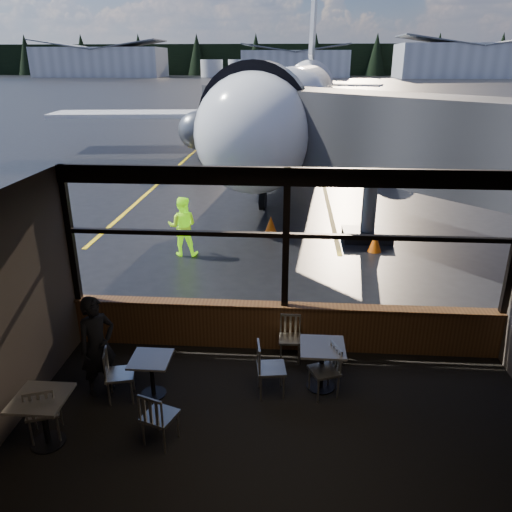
# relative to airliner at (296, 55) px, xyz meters

# --- Properties ---
(ground_plane) EXTENTS (520.00, 520.00, 0.00)m
(ground_plane) POSITION_rel_airliner_xyz_m (-0.08, 98.14, -5.54)
(ground_plane) COLOR black
(ground_plane) RESTS_ON ground
(carpet_floor) EXTENTS (8.00, 6.00, 0.01)m
(carpet_floor) POSITION_rel_airliner_xyz_m (-0.08, -24.86, -5.53)
(carpet_floor) COLOR black
(carpet_floor) RESTS_ON ground
(ceiling) EXTENTS (8.00, 6.00, 0.04)m
(ceiling) POSITION_rel_airliner_xyz_m (-0.08, -24.86, -2.04)
(ceiling) COLOR #38332D
(ceiling) RESTS_ON ground
(window_sill) EXTENTS (8.00, 0.28, 0.90)m
(window_sill) POSITION_rel_airliner_xyz_m (-0.08, -21.86, -5.09)
(window_sill) COLOR #4D2D17
(window_sill) RESTS_ON ground
(window_header) EXTENTS (8.00, 0.18, 0.30)m
(window_header) POSITION_rel_airliner_xyz_m (-0.08, -21.86, -2.19)
(window_header) COLOR black
(window_header) RESTS_ON ground
(mullion_left) EXTENTS (0.12, 0.12, 2.60)m
(mullion_left) POSITION_rel_airliner_xyz_m (-4.03, -21.86, -3.34)
(mullion_left) COLOR black
(mullion_left) RESTS_ON ground
(mullion_centre) EXTENTS (0.12, 0.12, 2.60)m
(mullion_centre) POSITION_rel_airliner_xyz_m (-0.08, -21.86, -3.34)
(mullion_centre) COLOR black
(mullion_centre) RESTS_ON ground
(window_transom) EXTENTS (8.00, 0.10, 0.08)m
(window_transom) POSITION_rel_airliner_xyz_m (-0.08, -21.86, -3.24)
(window_transom) COLOR black
(window_transom) RESTS_ON ground
(airliner) EXTENTS (33.36, 38.84, 11.09)m
(airliner) POSITION_rel_airliner_xyz_m (0.00, 0.00, 0.00)
(airliner) COLOR white
(airliner) RESTS_ON ground_plane
(jet_bridge) EXTENTS (8.82, 10.78, 4.70)m
(jet_bridge) POSITION_rel_airliner_xyz_m (3.52, -16.36, -3.19)
(jet_bridge) COLOR #2D2D30
(jet_bridge) RESTS_ON ground_plane
(cafe_table_near) EXTENTS (0.73, 0.73, 0.80)m
(cafe_table_near) POSITION_rel_airliner_xyz_m (0.58, -23.07, -5.14)
(cafe_table_near) COLOR #9E9992
(cafe_table_near) RESTS_ON carpet_floor
(cafe_table_mid) EXTENTS (0.64, 0.64, 0.70)m
(cafe_table_mid) POSITION_rel_airliner_xyz_m (-2.20, -23.48, -5.19)
(cafe_table_mid) COLOR gray
(cafe_table_mid) RESTS_ON carpet_floor
(cafe_table_left) EXTENTS (0.73, 0.73, 0.81)m
(cafe_table_left) POSITION_rel_airliner_xyz_m (-3.41, -24.71, -5.14)
(cafe_table_left) COLOR #A5A097
(cafe_table_left) RESTS_ON carpet_floor
(chair_near_e) EXTENTS (0.65, 0.65, 0.91)m
(chair_near_e) POSITION_rel_airliner_xyz_m (0.61, -23.27, -5.09)
(chair_near_e) COLOR #B5B0A3
(chair_near_e) RESTS_ON carpet_floor
(chair_near_w) EXTENTS (0.59, 0.59, 0.96)m
(chair_near_w) POSITION_rel_airliner_xyz_m (-0.25, -23.30, -5.07)
(chair_near_w) COLOR #AFAB9E
(chair_near_w) RESTS_ON carpet_floor
(chair_near_n) EXTENTS (0.48, 0.48, 0.86)m
(chair_near_n) POSITION_rel_airliner_xyz_m (0.05, -22.26, -5.12)
(chair_near_n) COLOR #B9B4A7
(chair_near_n) RESTS_ON carpet_floor
(chair_mid_s) EXTENTS (0.63, 0.63, 0.91)m
(chair_mid_s) POSITION_rel_airliner_xyz_m (-1.79, -24.56, -5.09)
(chair_mid_s) COLOR #AAA599
(chair_mid_s) RESTS_ON carpet_floor
(chair_mid_w) EXTENTS (0.61, 0.61, 0.92)m
(chair_mid_w) POSITION_rel_airliner_xyz_m (-2.68, -23.62, -5.08)
(chair_mid_w) COLOR beige
(chair_mid_w) RESTS_ON carpet_floor
(chair_left_s) EXTENTS (0.66, 0.66, 0.94)m
(chair_left_s) POSITION_rel_airliner_xyz_m (-3.48, -24.57, -5.07)
(chair_left_s) COLOR beige
(chair_left_s) RESTS_ON carpet_floor
(passenger) EXTENTS (0.73, 0.75, 1.73)m
(passenger) POSITION_rel_airliner_xyz_m (-3.07, -23.43, -4.68)
(passenger) COLOR black
(passenger) RESTS_ON carpet_floor
(ground_crew) EXTENTS (0.85, 0.67, 1.69)m
(ground_crew) POSITION_rel_airliner_xyz_m (-3.04, -17.04, -4.70)
(ground_crew) COLOR #BFF219
(ground_crew) RESTS_ON ground_plane
(cone_nose) EXTENTS (0.39, 0.39, 0.54)m
(cone_nose) POSITION_rel_airliner_xyz_m (-0.65, -14.87, -5.27)
(cone_nose) COLOR #FA5C07
(cone_nose) RESTS_ON ground_plane
(cone_wing) EXTENTS (0.36, 0.36, 0.50)m
(cone_wing) POSITION_rel_airliner_xyz_m (-3.59, -3.66, -5.29)
(cone_wing) COLOR #E54F07
(cone_wing) RESTS_ON ground_plane
(hangar_left) EXTENTS (45.00, 18.00, 11.00)m
(hangar_left) POSITION_rel_airliner_xyz_m (-70.08, 158.14, -0.04)
(hangar_left) COLOR silver
(hangar_left) RESTS_ON ground_plane
(hangar_mid) EXTENTS (38.00, 15.00, 10.00)m
(hangar_mid) POSITION_rel_airliner_xyz_m (-0.08, 163.14, -0.54)
(hangar_mid) COLOR silver
(hangar_mid) RESTS_ON ground_plane
(hangar_right) EXTENTS (50.00, 20.00, 12.00)m
(hangar_right) POSITION_rel_airliner_xyz_m (59.92, 156.14, 0.46)
(hangar_right) COLOR silver
(hangar_right) RESTS_ON ground_plane
(fuel_tank_a) EXTENTS (8.00, 8.00, 6.00)m
(fuel_tank_a) POSITION_rel_airliner_xyz_m (-30.08, 160.14, -2.54)
(fuel_tank_a) COLOR silver
(fuel_tank_a) RESTS_ON ground_plane
(fuel_tank_b) EXTENTS (8.00, 8.00, 6.00)m
(fuel_tank_b) POSITION_rel_airliner_xyz_m (-20.08, 160.14, -2.54)
(fuel_tank_b) COLOR silver
(fuel_tank_b) RESTS_ON ground_plane
(fuel_tank_c) EXTENTS (8.00, 8.00, 6.00)m
(fuel_tank_c) POSITION_rel_airliner_xyz_m (-10.08, 160.14, -2.54)
(fuel_tank_c) COLOR silver
(fuel_tank_c) RESTS_ON ground_plane
(treeline) EXTENTS (360.00, 3.00, 12.00)m
(treeline) POSITION_rel_airliner_xyz_m (-0.08, 188.14, 0.46)
(treeline) COLOR black
(treeline) RESTS_ON ground_plane
(cone_extra) EXTENTS (0.40, 0.40, 0.56)m
(cone_extra) POSITION_rel_airliner_xyz_m (2.45, -16.39, -5.26)
(cone_extra) COLOR #C94406
(cone_extra) RESTS_ON ground_plane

